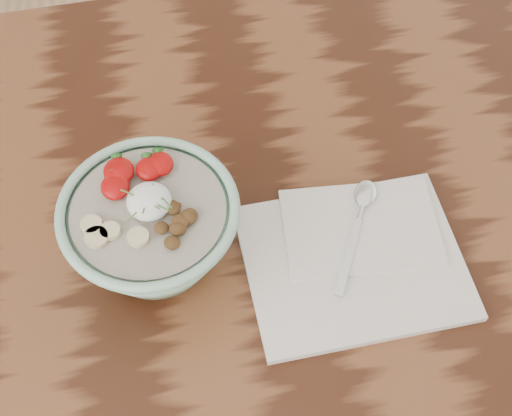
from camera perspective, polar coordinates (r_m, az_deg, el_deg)
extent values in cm
cube|color=#371A0D|center=(95.29, 0.70, -0.55)|extent=(160.00, 90.00, 4.00)
cylinder|color=#94C7AB|center=(89.77, -7.79, -3.86)|extent=(9.15, 9.15, 1.31)
torus|color=#94C7AB|center=(80.73, -8.65, -0.14)|extent=(20.81, 20.81, 1.20)
cylinder|color=#A79D8A|center=(81.27, -8.59, -0.39)|extent=(17.65, 17.65, 1.09)
ellipsoid|color=white|center=(80.28, -8.55, 0.53)|extent=(5.09, 5.09, 2.80)
ellipsoid|color=#A10707|center=(83.06, -8.56, 3.12)|extent=(3.07, 3.38, 1.69)
cone|color=#286623|center=(83.67, -8.71, 3.98)|extent=(1.40, 1.03, 1.52)
ellipsoid|color=#A10707|center=(83.28, -10.92, 2.91)|extent=(3.55, 3.91, 1.95)
cone|color=#286623|center=(84.02, -11.06, 3.89)|extent=(1.40, 1.03, 1.52)
ellipsoid|color=#A10707|center=(83.30, -7.69, 3.52)|extent=(3.11, 3.42, 1.71)
cone|color=#286623|center=(83.92, -7.84, 4.39)|extent=(1.40, 1.03, 1.52)
ellipsoid|color=#A10707|center=(82.17, -11.20, 1.69)|extent=(3.29, 3.61, 1.81)
cone|color=#286623|center=(82.81, -11.33, 2.62)|extent=(1.40, 1.03, 1.52)
cylinder|color=beige|center=(80.46, -13.03, -1.33)|extent=(2.42, 2.42, 0.70)
cylinder|color=beige|center=(79.61, -11.58, -1.80)|extent=(2.27, 2.27, 0.70)
cylinder|color=beige|center=(79.48, -12.65, -2.32)|extent=(2.66, 2.66, 0.70)
cylinder|color=beige|center=(78.61, -9.41, -2.33)|extent=(2.45, 2.45, 0.70)
ellipsoid|color=#553719|center=(77.52, -6.74, -2.78)|extent=(2.49, 2.50, 1.08)
ellipsoid|color=#553719|center=(80.02, -6.99, -0.01)|extent=(1.56, 1.34, 1.01)
ellipsoid|color=#553719|center=(78.67, -6.06, -1.08)|extent=(2.15, 2.09, 1.25)
ellipsoid|color=#553719|center=(79.75, -6.65, 0.02)|extent=(2.00, 2.36, 1.08)
ellipsoid|color=#553719|center=(80.09, -6.37, 0.09)|extent=(1.61, 1.60, 0.73)
ellipsoid|color=#553719|center=(78.29, -6.28, -1.64)|extent=(2.23, 2.09, 1.49)
ellipsoid|color=#553719|center=(78.67, -7.58, -1.59)|extent=(2.13, 2.11, 1.05)
ellipsoid|color=#553719|center=(79.09, -6.05, -0.91)|extent=(1.78, 1.61, 0.88)
ellipsoid|color=#553719|center=(78.98, -5.35, -0.66)|extent=(2.63, 2.68, 1.40)
cylinder|color=#3F7531|center=(78.22, -9.91, -0.71)|extent=(1.27, 1.07, 0.23)
cylinder|color=#3F7531|center=(78.36, -7.43, 0.03)|extent=(1.19, 1.21, 0.23)
cylinder|color=#3F7531|center=(79.54, -9.32, 0.89)|extent=(1.67, 0.82, 0.24)
cylinder|color=#3F7531|center=(80.08, -10.22, 1.22)|extent=(1.65, 1.28, 0.25)
cylinder|color=#3F7531|center=(79.92, -8.25, 1.51)|extent=(0.28, 1.32, 0.23)
cylinder|color=#3F7531|center=(78.58, -8.95, -0.06)|extent=(0.56, 1.11, 0.22)
cylinder|color=#3F7531|center=(79.82, -7.98, 1.47)|extent=(0.35, 1.19, 0.22)
cylinder|color=#3F7531|center=(78.66, -8.18, 0.21)|extent=(1.18, 1.29, 0.23)
cylinder|color=#3F7531|center=(79.31, -8.04, 0.92)|extent=(1.56, 1.32, 0.24)
cylinder|color=#3F7531|center=(78.65, -7.12, 0.41)|extent=(1.05, 1.80, 0.25)
cube|color=silver|center=(89.56, 7.82, -4.30)|extent=(26.64, 21.52, 1.02)
cube|color=silver|center=(91.23, 8.39, -1.60)|extent=(20.74, 15.27, 0.61)
cube|color=silver|center=(88.32, 7.41, -3.91)|extent=(6.24, 10.13, 0.33)
cylinder|color=silver|center=(91.86, 8.39, -0.24)|extent=(1.97, 2.83, 0.67)
ellipsoid|color=silver|center=(93.32, 8.75, 1.16)|extent=(4.68, 5.26, 0.91)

